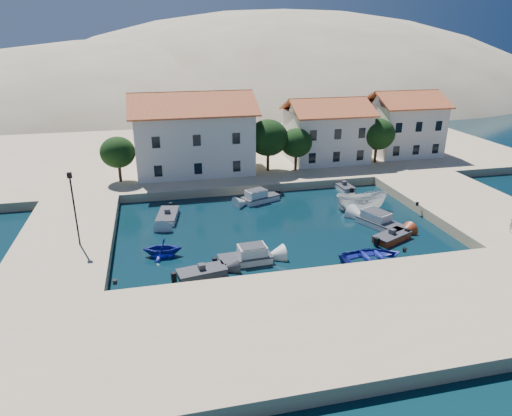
# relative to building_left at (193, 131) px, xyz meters

# --- Properties ---
(ground) EXTENTS (400.00, 400.00, 0.00)m
(ground) POSITION_rel_building_left_xyz_m (6.00, -28.00, -5.94)
(ground) COLOR black
(ground) RESTS_ON ground
(quay_south) EXTENTS (52.00, 12.00, 1.00)m
(quay_south) POSITION_rel_building_left_xyz_m (6.00, -34.00, -5.44)
(quay_south) COLOR tan
(quay_south) RESTS_ON ground
(quay_east) EXTENTS (11.00, 20.00, 1.00)m
(quay_east) POSITION_rel_building_left_xyz_m (26.50, -18.00, -5.44)
(quay_east) COLOR tan
(quay_east) RESTS_ON ground
(quay_west) EXTENTS (8.00, 20.00, 1.00)m
(quay_west) POSITION_rel_building_left_xyz_m (-13.00, -18.00, -5.44)
(quay_west) COLOR tan
(quay_west) RESTS_ON ground
(quay_north) EXTENTS (80.00, 36.00, 1.00)m
(quay_north) POSITION_rel_building_left_xyz_m (8.00, 10.00, -5.44)
(quay_north) COLOR tan
(quay_north) RESTS_ON ground
(hills) EXTENTS (254.00, 176.00, 99.00)m
(hills) POSITION_rel_building_left_xyz_m (26.64, 95.62, -29.34)
(hills) COLOR tan
(hills) RESTS_ON ground
(building_left) EXTENTS (14.70, 9.45, 9.70)m
(building_left) POSITION_rel_building_left_xyz_m (0.00, 0.00, 0.00)
(building_left) COLOR silver
(building_left) RESTS_ON quay_north
(building_mid) EXTENTS (10.50, 8.40, 8.30)m
(building_mid) POSITION_rel_building_left_xyz_m (18.00, 1.00, -0.71)
(building_mid) COLOR silver
(building_mid) RESTS_ON quay_north
(building_right) EXTENTS (9.45, 8.40, 8.80)m
(building_right) POSITION_rel_building_left_xyz_m (30.00, 2.00, -0.46)
(building_right) COLOR silver
(building_right) RESTS_ON quay_north
(trees) EXTENTS (37.30, 5.30, 6.45)m
(trees) POSITION_rel_building_left_xyz_m (10.51, -2.54, -1.10)
(trees) COLOR #382314
(trees) RESTS_ON quay_north
(lamppost) EXTENTS (0.35, 0.25, 6.22)m
(lamppost) POSITION_rel_building_left_xyz_m (-11.50, -20.00, -1.18)
(lamppost) COLOR black
(lamppost) RESTS_ON quay_west
(bollards) EXTENTS (29.36, 9.56, 0.30)m
(bollards) POSITION_rel_building_left_xyz_m (8.80, -24.13, -4.79)
(bollards) COLOR black
(bollards) RESTS_ON ground
(motorboat_grey_sw) EXTENTS (3.94, 2.29, 1.25)m
(motorboat_grey_sw) POSITION_rel_building_left_xyz_m (-2.09, -25.72, -5.64)
(motorboat_grey_sw) COLOR #36373C
(motorboat_grey_sw) RESTS_ON ground
(cabin_cruiser_south) EXTENTS (4.38, 2.10, 1.60)m
(cabin_cruiser_south) POSITION_rel_building_left_xyz_m (1.58, -24.27, -5.46)
(cabin_cruiser_south) COLOR silver
(cabin_cruiser_south) RESTS_ON ground
(rowboat_south) EXTENTS (5.34, 3.92, 1.08)m
(rowboat_south) POSITION_rel_building_left_xyz_m (11.62, -26.36, -5.94)
(rowboat_south) COLOR navy
(rowboat_south) RESTS_ON ground
(motorboat_red_se) EXTENTS (4.01, 3.04, 1.25)m
(motorboat_red_se) POSITION_rel_building_left_xyz_m (15.24, -23.01, -5.64)
(motorboat_red_se) COLOR maroon
(motorboat_red_se) RESTS_ON ground
(cabin_cruiser_east) EXTENTS (3.83, 5.28, 1.60)m
(cabin_cruiser_east) POSITION_rel_building_left_xyz_m (15.68, -20.15, -5.46)
(cabin_cruiser_east) COLOR silver
(cabin_cruiser_east) RESTS_ON ground
(boat_east) EXTENTS (5.65, 3.03, 2.07)m
(boat_east) POSITION_rel_building_left_xyz_m (15.82, -15.40, -5.94)
(boat_east) COLOR silver
(boat_east) RESTS_ON ground
(motorboat_white_ne) EXTENTS (1.76, 3.36, 1.25)m
(motorboat_white_ne) POSITION_rel_building_left_xyz_m (16.63, -9.00, -5.64)
(motorboat_white_ne) COLOR silver
(motorboat_white_ne) RESTS_ON ground
(rowboat_west) EXTENTS (3.60, 3.23, 1.68)m
(rowboat_west) POSITION_rel_building_left_xyz_m (-4.90, -21.51, -5.94)
(rowboat_west) COLOR navy
(rowboat_west) RESTS_ON ground
(motorboat_white_west) EXTENTS (2.58, 4.44, 1.25)m
(motorboat_white_west) POSITION_rel_building_left_xyz_m (-4.10, -13.48, -5.64)
(motorboat_white_west) COLOR silver
(motorboat_white_west) RESTS_ON ground
(cabin_cruiser_north) EXTENTS (4.50, 3.12, 1.60)m
(cabin_cruiser_north) POSITION_rel_building_left_xyz_m (6.10, -10.64, -5.46)
(cabin_cruiser_north) COLOR silver
(cabin_cruiser_north) RESTS_ON ground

